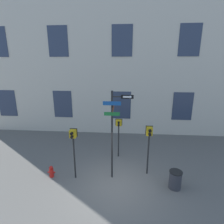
{
  "coord_description": "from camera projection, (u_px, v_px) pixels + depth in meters",
  "views": [
    {
      "loc": [
        0.34,
        -7.1,
        5.61
      ],
      "look_at": [
        -0.27,
        0.65,
        3.47
      ],
      "focal_mm": 28.0,
      "sensor_mm": 36.0,
      "label": 1
    }
  ],
  "objects": [
    {
      "name": "trash_bin",
      "position": [
        175.0,
        180.0,
        8.09
      ],
      "size": [
        0.59,
        0.59,
        0.86
      ],
      "color": "#333338",
      "rests_on": "ground_plane"
    },
    {
      "name": "ground_plane",
      "position": [
        117.0,
        186.0,
        8.34
      ],
      "size": [
        60.0,
        60.0,
        0.0
      ],
      "primitive_type": "plane",
      "color": "#595651"
    },
    {
      "name": "pedestrian_signal_across",
      "position": [
        119.0,
        128.0,
        10.49
      ],
      "size": [
        0.42,
        0.4,
        2.42
      ],
      "color": "black",
      "rests_on": "ground_plane"
    },
    {
      "name": "fire_hydrant",
      "position": [
        51.0,
        172.0,
        8.92
      ],
      "size": [
        0.37,
        0.21,
        0.62
      ],
      "color": "red",
      "rests_on": "ground_plane"
    },
    {
      "name": "building_facade",
      "position": [
        122.0,
        41.0,
        13.01
      ],
      "size": [
        24.0,
        0.63,
        14.5
      ],
      "color": "beige",
      "rests_on": "ground_plane"
    },
    {
      "name": "street_sign_pole",
      "position": [
        114.0,
        128.0,
        8.25
      ],
      "size": [
        1.38,
        0.87,
        4.46
      ],
      "color": "black",
      "rests_on": "ground_plane"
    },
    {
      "name": "pedestrian_signal_left",
      "position": [
        73.0,
        141.0,
        8.4
      ],
      "size": [
        0.36,
        0.4,
        2.62
      ],
      "color": "black",
      "rests_on": "ground_plane"
    },
    {
      "name": "pedestrian_signal_right",
      "position": [
        149.0,
        138.0,
        8.72
      ],
      "size": [
        0.35,
        0.4,
        2.63
      ],
      "color": "black",
      "rests_on": "ground_plane"
    }
  ]
}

